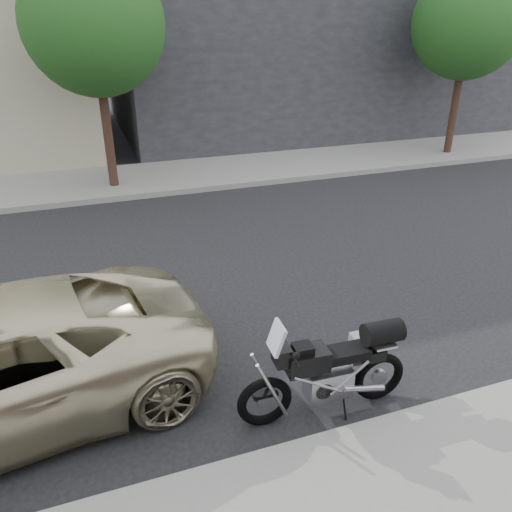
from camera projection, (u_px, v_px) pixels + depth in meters
The scene contains 6 objects.
ground at pixel (257, 275), 9.19m from camera, with size 120.00×120.00×0.00m, color black.
far_sidewalk at pixel (183, 175), 14.68m from camera, with size 44.00×3.00×0.15m, color gray.
far_building_dark at pixel (305, 37), 21.23m from camera, with size 16.00×11.00×7.00m.
street_tree_left at pixel (469, 22), 15.19m from camera, with size 3.40×3.40×5.70m.
street_tree_mid at pixel (94, 24), 11.88m from camera, with size 3.40×3.40×5.70m.
motorcycle at pixel (335, 368), 5.87m from camera, with size 2.14×0.69×1.35m.
Camera 1 is at (2.73, 7.65, 4.32)m, focal length 35.00 mm.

